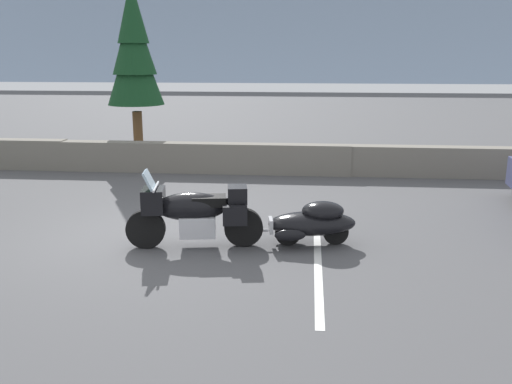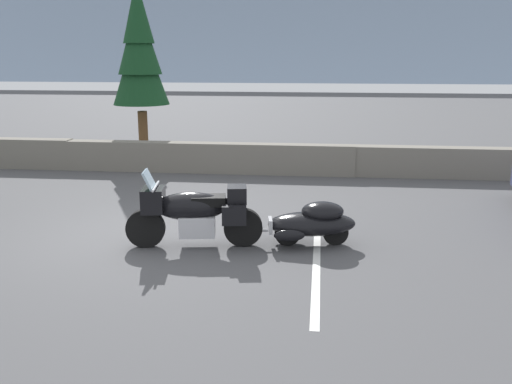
% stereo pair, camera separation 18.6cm
% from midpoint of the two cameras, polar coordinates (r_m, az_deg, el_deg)
% --- Properties ---
extents(ground_plane, '(80.00, 80.00, 0.00)m').
position_cam_midpoint_polar(ground_plane, '(10.35, -10.41, -4.36)').
color(ground_plane, '#4C4C4F').
extents(stone_guard_wall, '(24.00, 0.54, 0.85)m').
position_cam_midpoint_polar(stone_guard_wall, '(15.56, -3.97, 3.51)').
color(stone_guard_wall, slate).
rests_on(stone_guard_wall, ground).
extents(distant_ridgeline, '(240.00, 80.00, 16.00)m').
position_cam_midpoint_polar(distant_ridgeline, '(105.18, 5.20, 16.38)').
color(distant_ridgeline, '#7F93AD').
rests_on(distant_ridgeline, ground).
extents(touring_motorcycle, '(2.30, 0.95, 1.33)m').
position_cam_midpoint_polar(touring_motorcycle, '(9.48, -5.80, -1.97)').
color(touring_motorcycle, black).
rests_on(touring_motorcycle, ground).
extents(car_shaped_trailer, '(2.23, 0.94, 0.76)m').
position_cam_midpoint_polar(car_shaped_trailer, '(9.62, 6.31, -3.05)').
color(car_shaped_trailer, black).
rests_on(car_shaped_trailer, ground).
extents(pine_tree_tall, '(1.66, 1.66, 5.33)m').
position_cam_midpoint_polar(pine_tree_tall, '(17.21, -11.48, 14.03)').
color(pine_tree_tall, brown).
rests_on(pine_tree_tall, ground).
extents(parking_stripe_marker, '(0.12, 3.60, 0.01)m').
position_cam_midpoint_polar(parking_stripe_marker, '(8.51, 6.78, -8.27)').
color(parking_stripe_marker, silver).
rests_on(parking_stripe_marker, ground).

